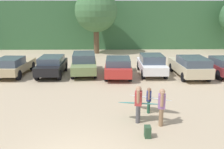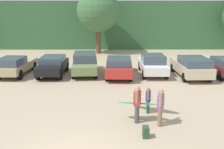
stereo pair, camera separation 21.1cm
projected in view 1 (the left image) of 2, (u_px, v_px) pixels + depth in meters
hillside_ridge at (99, 23)px, 37.12m from camera, size 108.00×12.00×5.79m
tree_right at (96, 11)px, 28.20m from camera, size 4.62×4.62×6.98m
parked_car_tan at (14, 66)px, 19.39m from camera, size 1.97×4.56×1.45m
parked_car_black at (52, 65)px, 19.45m from camera, size 1.81×4.11×1.43m
parked_car_olive_green at (84, 63)px, 20.04m from camera, size 2.12×4.76×1.56m
parked_car_red at (118, 66)px, 19.20m from camera, size 2.00×4.69×1.44m
parked_car_white at (152, 64)px, 19.79m from camera, size 1.84×4.28×1.52m
parked_car_champagne at (190, 66)px, 19.03m from camera, size 2.06×4.69×1.54m
parked_car_maroon at (223, 66)px, 19.35m from camera, size 2.08×4.10×1.42m
person_adult at (138, 102)px, 11.37m from camera, size 0.37×0.75×1.64m
person_child at (149, 98)px, 12.45m from camera, size 0.28×0.55×1.24m
person_companion at (162, 105)px, 11.06m from camera, size 0.36×0.70×1.61m
surfboard_teal at (139, 103)px, 11.50m from camera, size 1.93×0.81×0.23m
surfboard_white at (150, 98)px, 12.56m from camera, size 2.21×1.46×0.25m
backpack_dropped at (148, 132)px, 10.12m from camera, size 0.24×0.34×0.45m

